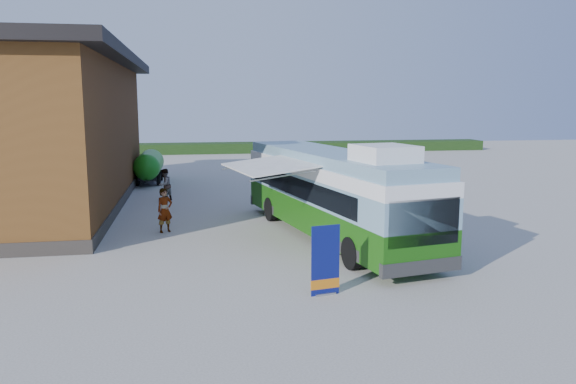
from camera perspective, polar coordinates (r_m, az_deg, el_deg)
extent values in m
plane|color=#BCB7AD|center=(20.28, -0.82, -5.48)|extent=(100.00, 100.00, 0.00)
cube|color=brown|center=(30.35, -24.12, 5.28)|extent=(8.00, 20.00, 7.00)
cube|color=black|center=(30.38, -24.59, 12.35)|extent=(9.60, 21.20, 0.50)
cube|color=#332D28|center=(30.69, -23.73, -0.77)|extent=(8.10, 20.10, 0.50)
cube|color=#264419|center=(58.63, 1.04, 4.61)|extent=(40.00, 3.00, 1.00)
cube|color=#276B11|center=(21.49, 4.34, -2.15)|extent=(4.84, 12.58, 1.13)
cube|color=#729BB2|center=(21.31, 4.37, 0.56)|extent=(4.84, 12.58, 0.92)
cube|color=black|center=(21.28, 0.68, 0.57)|extent=(1.97, 10.09, 0.72)
cube|color=black|center=(22.33, 6.77, 0.91)|extent=(1.97, 10.09, 0.72)
cube|color=white|center=(21.22, 4.39, 2.41)|extent=(4.84, 12.58, 0.46)
cube|color=#729BB2|center=(21.17, 4.41, 3.58)|extent=(4.65, 12.35, 0.41)
cube|color=white|center=(17.69, 9.80, 3.89)|extent=(1.96, 2.12, 0.51)
cube|color=black|center=(16.09, 13.66, -3.04)|extent=(2.28, 0.49, 1.33)
cube|color=#2D2D2D|center=(16.44, 13.39, -7.38)|extent=(2.61, 0.69, 0.41)
cube|color=#2D2D2D|center=(27.10, -1.12, -0.65)|extent=(2.61, 0.69, 0.41)
cylinder|color=black|center=(17.50, 6.57, -6.18)|extent=(0.50, 1.07, 1.03)
cylinder|color=black|center=(18.65, 12.97, -5.40)|extent=(0.50, 1.07, 1.03)
cylinder|color=black|center=(24.41, -1.73, -1.75)|extent=(0.50, 1.07, 1.03)
cylinder|color=black|center=(25.25, 3.27, -1.39)|extent=(0.50, 1.07, 1.03)
cube|color=white|center=(20.48, -1.80, 2.45)|extent=(3.38, 4.64, 0.33)
cube|color=#A5A8AD|center=(20.92, 1.62, 3.11)|extent=(1.00, 4.47, 0.15)
cylinder|color=#A5A8AD|center=(18.80, -0.01, 1.55)|extent=(2.69, 0.56, 0.34)
cylinder|color=#A5A8AD|center=(22.20, -3.32, 2.70)|extent=(2.69, 0.56, 0.34)
cube|color=#0C135C|center=(15.04, 3.82, -6.95)|extent=(0.80, 0.18, 1.91)
cube|color=orange|center=(15.24, 3.79, -9.29)|extent=(0.82, 0.19, 0.27)
cube|color=#A5A8AD|center=(15.33, 3.78, -10.28)|extent=(0.60, 0.28, 0.06)
cylinder|color=#A5A8AD|center=(15.06, 3.80, -6.93)|extent=(0.03, 0.03, 1.91)
cube|color=#AC7E51|center=(19.45, 6.28, -3.63)|extent=(1.04, 1.45, 0.04)
cube|color=#AC7E51|center=(19.60, 4.47, -4.51)|extent=(0.78, 1.35, 0.04)
cube|color=#AC7E51|center=(19.46, 8.06, -4.67)|extent=(0.78, 1.35, 0.04)
cube|color=black|center=(19.03, 5.45, -5.22)|extent=(0.07, 0.07, 0.83)
cube|color=black|center=(18.98, 6.66, -5.28)|extent=(0.07, 0.07, 0.83)
cube|color=black|center=(20.11, 5.87, -4.44)|extent=(0.07, 0.07, 0.83)
cube|color=black|center=(20.06, 7.02, -4.50)|extent=(0.07, 0.07, 0.83)
imported|color=#999999|center=(22.72, -12.41, -1.83)|extent=(0.77, 0.68, 1.77)
imported|color=#999999|center=(29.95, -12.41, 0.71)|extent=(1.00, 1.04, 1.69)
cylinder|color=#187F17|center=(36.77, -13.93, 2.76)|extent=(1.68, 3.62, 1.62)
sphere|color=#187F17|center=(34.99, -14.18, 2.44)|extent=(1.62, 1.62, 1.62)
sphere|color=#187F17|center=(38.55, -13.70, 3.06)|extent=(1.62, 1.62, 1.62)
cube|color=black|center=(36.85, -13.88, 1.65)|extent=(1.14, 3.79, 0.18)
cube|color=black|center=(34.55, -14.21, 1.08)|extent=(0.13, 1.08, 0.09)
cylinder|color=black|center=(35.87, -15.02, 1.19)|extent=(0.24, 0.72, 0.72)
cylinder|color=black|center=(35.75, -13.02, 1.25)|extent=(0.24, 0.72, 0.72)
cylinder|color=black|center=(37.99, -14.68, 1.64)|extent=(0.24, 0.72, 0.72)
cylinder|color=black|center=(37.89, -12.79, 1.69)|extent=(0.24, 0.72, 0.72)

